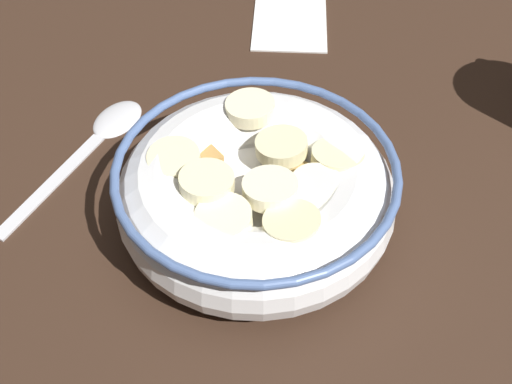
{
  "coord_description": "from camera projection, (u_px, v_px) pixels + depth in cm",
  "views": [
    {
      "loc": [
        -25.4,
        11.91,
        33.54
      ],
      "look_at": [
        0.0,
        0.0,
        3.0
      ],
      "focal_mm": 45.25,
      "sensor_mm": 36.0,
      "label": 1
    }
  ],
  "objects": [
    {
      "name": "folded_napkin",
      "position": [
        290.0,
        16.0,
        0.61
      ],
      "size": [
        13.18,
        11.34,
        0.3
      ],
      "primitive_type": "cube",
      "rotation": [
        0.0,
        0.0,
        -0.49
      ],
      "color": "white",
      "rests_on": "ground_plane"
    },
    {
      "name": "cereal_bowl",
      "position": [
        256.0,
        192.0,
        0.41
      ],
      "size": [
        18.02,
        18.02,
        5.97
      ],
      "color": "white",
      "rests_on": "ground_plane"
    },
    {
      "name": "ground_plane",
      "position": [
        256.0,
        231.0,
        0.44
      ],
      "size": [
        133.07,
        133.07,
        2.0
      ],
      "primitive_type": "cube",
      "color": "#332116"
    },
    {
      "name": "spoon",
      "position": [
        102.0,
        131.0,
        0.49
      ],
      "size": [
        11.4,
        13.9,
        0.8
      ],
      "color": "silver",
      "rests_on": "ground_plane"
    }
  ]
}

